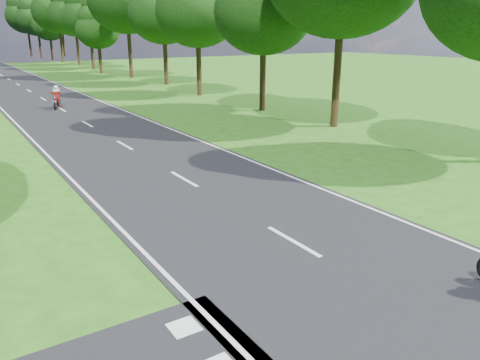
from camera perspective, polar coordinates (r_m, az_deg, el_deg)
ground at (r=10.32m, az=13.63°, el=-11.33°), size 160.00×160.00×0.00m
main_road at (r=56.68m, az=-26.34°, el=10.93°), size 7.00×140.00×0.02m
road_markings at (r=54.81m, az=-26.22°, el=10.79°), size 7.40×140.00×0.01m
treeline at (r=66.72m, az=-27.26°, el=18.72°), size 40.00×115.35×14.78m
rider_far_red at (r=33.69m, az=-21.49°, el=9.41°), size 1.22×1.89×1.50m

